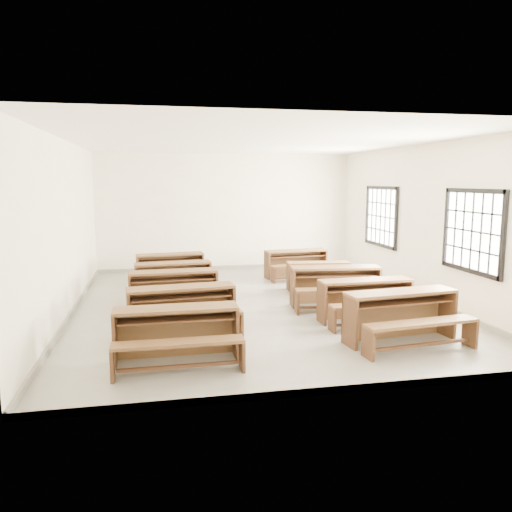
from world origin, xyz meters
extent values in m
plane|color=gray|center=(0.00, 0.00, 0.00)|extent=(8.50, 8.50, 0.00)
cube|color=white|center=(0.00, 0.00, 3.18)|extent=(7.00, 8.50, 0.05)
cube|color=white|center=(0.00, 4.22, 1.60)|extent=(7.00, 0.05, 3.20)
cube|color=white|center=(0.00, -4.22, 1.60)|extent=(7.00, 0.05, 3.20)
cube|color=white|center=(-3.48, 0.00, 1.60)|extent=(0.05, 8.50, 3.20)
cube|color=white|center=(3.48, 0.00, 1.60)|extent=(0.05, 8.50, 3.20)
cube|color=gray|center=(0.00, 4.23, 0.05)|extent=(7.00, 0.04, 0.10)
cube|color=gray|center=(0.00, -4.23, 0.05)|extent=(7.00, 0.04, 0.10)
cube|color=gray|center=(-3.48, 0.00, 0.05)|extent=(0.04, 8.50, 0.10)
cube|color=gray|center=(3.48, 0.00, 0.05)|extent=(0.04, 8.50, 0.10)
cube|color=white|center=(3.47, -1.80, 1.60)|extent=(0.02, 1.50, 1.30)
cube|color=black|center=(3.45, -1.80, 2.29)|extent=(0.06, 1.62, 0.08)
cube|color=black|center=(3.45, -1.80, 0.91)|extent=(0.06, 1.62, 0.08)
cube|color=black|center=(3.45, -2.59, 1.60)|extent=(0.06, 0.08, 1.46)
cube|color=black|center=(3.45, -1.01, 1.60)|extent=(0.06, 0.08, 1.46)
cube|color=white|center=(3.47, 1.80, 1.60)|extent=(0.02, 1.50, 1.30)
cube|color=black|center=(3.45, 1.80, 2.29)|extent=(0.06, 1.62, 0.08)
cube|color=black|center=(3.45, 1.80, 0.91)|extent=(0.06, 1.62, 0.08)
cube|color=black|center=(3.45, 1.01, 1.60)|extent=(0.06, 0.08, 1.46)
cube|color=black|center=(3.45, 2.59, 1.60)|extent=(0.06, 0.08, 1.46)
cube|color=brown|center=(-1.66, -2.77, 0.74)|extent=(1.69, 0.44, 0.04)
cube|color=brown|center=(-1.67, -2.58, 0.36)|extent=(1.69, 0.06, 0.72)
cube|color=#462A18|center=(-2.49, -2.78, 0.36)|extent=(0.05, 0.42, 0.72)
cube|color=#462A18|center=(-0.84, -2.77, 0.36)|extent=(0.05, 0.42, 0.72)
cube|color=#462A18|center=(-1.66, -2.79, 0.59)|extent=(1.56, 0.33, 0.02)
cube|color=brown|center=(-1.66, -3.29, 0.42)|extent=(1.69, 0.31, 0.04)
cube|color=#462A18|center=(-2.48, -3.30, 0.20)|extent=(0.04, 0.30, 0.40)
cube|color=#462A18|center=(-0.84, -3.28, 0.20)|extent=(0.04, 0.30, 0.40)
cube|color=#462A18|center=(-1.66, -3.29, 0.11)|extent=(1.56, 0.07, 0.04)
cube|color=brown|center=(-1.53, -1.51, 0.75)|extent=(1.76, 0.61, 0.04)
cube|color=brown|center=(-1.55, -1.32, 0.37)|extent=(1.72, 0.22, 0.73)
cube|color=#462A18|center=(-2.37, -1.60, 0.37)|extent=(0.09, 0.43, 0.73)
cube|color=#462A18|center=(-0.70, -1.42, 0.37)|extent=(0.09, 0.43, 0.73)
cube|color=#462A18|center=(-1.53, -1.53, 0.60)|extent=(1.62, 0.49, 0.02)
cube|color=brown|center=(-1.48, -2.03, 0.43)|extent=(1.74, 0.48, 0.04)
cube|color=#462A18|center=(-2.31, -2.12, 0.20)|extent=(0.07, 0.30, 0.41)
cube|color=#462A18|center=(-0.64, -1.94, 0.20)|extent=(0.07, 0.30, 0.41)
cube|color=#462A18|center=(-1.48, -2.03, 0.11)|extent=(1.59, 0.22, 0.04)
cube|color=brown|center=(-1.61, 0.05, 0.74)|extent=(1.70, 0.51, 0.04)
cube|color=brown|center=(-1.62, 0.24, 0.36)|extent=(1.68, 0.13, 0.71)
cube|color=#462A18|center=(-2.43, 0.01, 0.36)|extent=(0.06, 0.42, 0.71)
cube|color=#462A18|center=(-0.79, 0.09, 0.36)|extent=(0.06, 0.42, 0.71)
cube|color=#462A18|center=(-1.61, 0.03, 0.59)|extent=(1.57, 0.39, 0.02)
cube|color=brown|center=(-1.59, -0.47, 0.42)|extent=(1.69, 0.38, 0.04)
cube|color=#462A18|center=(-2.40, -0.51, 0.20)|extent=(0.06, 0.30, 0.40)
cube|color=#462A18|center=(-0.77, -0.42, 0.20)|extent=(0.06, 0.30, 0.40)
cube|color=#462A18|center=(-1.59, -0.47, 0.11)|extent=(1.56, 0.13, 0.04)
cube|color=brown|center=(-1.58, 1.23, 0.70)|extent=(1.64, 0.54, 0.04)
cube|color=brown|center=(-1.59, 1.41, 0.34)|extent=(1.61, 0.18, 0.68)
cube|color=#462A18|center=(-2.36, 1.16, 0.34)|extent=(0.08, 0.40, 0.68)
cube|color=#462A18|center=(-0.79, 1.30, 0.34)|extent=(0.08, 0.40, 0.68)
cube|color=#462A18|center=(-1.58, 1.21, 0.56)|extent=(1.51, 0.43, 0.02)
cube|color=brown|center=(-1.53, 0.74, 0.40)|extent=(1.63, 0.42, 0.04)
cube|color=#462A18|center=(-2.32, 0.67, 0.19)|extent=(0.06, 0.28, 0.38)
cube|color=#462A18|center=(-0.75, 0.81, 0.19)|extent=(0.06, 0.28, 0.38)
cube|color=#462A18|center=(-1.53, 0.74, 0.10)|extent=(1.49, 0.18, 0.04)
cube|color=brown|center=(-1.60, 2.61, 0.70)|extent=(1.63, 0.56, 0.04)
cube|color=brown|center=(-1.62, 2.79, 0.34)|extent=(1.59, 0.21, 0.68)
cube|color=#462A18|center=(-2.37, 2.53, 0.34)|extent=(0.08, 0.40, 0.68)
cube|color=#462A18|center=(-0.83, 2.70, 0.34)|extent=(0.08, 0.40, 0.68)
cube|color=#462A18|center=(-1.60, 2.59, 0.56)|extent=(1.50, 0.45, 0.02)
cube|color=brown|center=(-1.55, 2.13, 0.40)|extent=(1.62, 0.45, 0.04)
cube|color=#462A18|center=(-2.32, 2.05, 0.19)|extent=(0.07, 0.28, 0.38)
cube|color=#462A18|center=(-0.77, 2.21, 0.19)|extent=(0.07, 0.28, 0.38)
cube|color=#462A18|center=(-1.55, 2.13, 0.10)|extent=(1.47, 0.20, 0.04)
cube|color=brown|center=(1.75, -2.60, 0.77)|extent=(1.81, 0.64, 0.04)
cube|color=brown|center=(1.72, -2.40, 0.38)|extent=(1.76, 0.24, 0.75)
cube|color=#462A18|center=(0.89, -2.69, 0.38)|extent=(0.09, 0.44, 0.75)
cube|color=#462A18|center=(2.60, -2.50, 0.38)|extent=(0.09, 0.44, 0.75)
cube|color=#462A18|center=(1.75, -2.62, 0.62)|extent=(1.66, 0.51, 0.02)
cube|color=brown|center=(1.81, -3.13, 0.44)|extent=(1.79, 0.51, 0.04)
cube|color=#462A18|center=(0.95, -3.23, 0.21)|extent=(0.08, 0.31, 0.42)
cube|color=#462A18|center=(2.66, -3.04, 0.21)|extent=(0.08, 0.31, 0.42)
cube|color=#462A18|center=(1.81, -3.13, 0.11)|extent=(1.63, 0.24, 0.04)
cube|color=brown|center=(1.69, -1.41, 0.72)|extent=(1.66, 0.45, 0.04)
cube|color=brown|center=(1.68, -1.22, 0.35)|extent=(1.65, 0.08, 0.70)
cube|color=#462A18|center=(0.88, -1.43, 0.35)|extent=(0.05, 0.41, 0.70)
cube|color=#462A18|center=(2.49, -1.39, 0.35)|extent=(0.05, 0.41, 0.70)
cube|color=#462A18|center=(1.69, -1.43, 0.58)|extent=(1.54, 0.35, 0.02)
cube|color=brown|center=(1.70, -1.91, 0.41)|extent=(1.66, 0.33, 0.04)
cube|color=#462A18|center=(0.89, -1.93, 0.20)|extent=(0.05, 0.29, 0.39)
cube|color=#462A18|center=(2.50, -1.89, 0.20)|extent=(0.05, 0.29, 0.39)
cube|color=#462A18|center=(1.70, -1.91, 0.10)|extent=(1.53, 0.09, 0.04)
cube|color=brown|center=(1.54, -0.29, 0.77)|extent=(1.79, 0.62, 0.04)
cube|color=brown|center=(1.56, -0.09, 0.37)|extent=(1.75, 0.23, 0.74)
cube|color=#462A18|center=(0.69, -0.20, 0.37)|extent=(0.09, 0.44, 0.74)
cube|color=#462A18|center=(2.39, -0.38, 0.37)|extent=(0.09, 0.44, 0.74)
cube|color=#462A18|center=(1.54, -0.31, 0.61)|extent=(1.65, 0.50, 0.02)
cube|color=brown|center=(1.49, -0.82, 0.44)|extent=(1.77, 0.49, 0.04)
cube|color=#462A18|center=(0.64, -0.73, 0.21)|extent=(0.08, 0.31, 0.42)
cube|color=#462A18|center=(2.34, -0.91, 0.21)|extent=(0.08, 0.31, 0.42)
cube|color=#462A18|center=(1.49, -0.82, 0.11)|extent=(1.62, 0.22, 0.04)
cube|color=brown|center=(1.68, 1.20, 0.62)|extent=(1.44, 0.50, 0.04)
cube|color=brown|center=(1.70, 1.36, 0.30)|extent=(1.40, 0.18, 0.60)
cube|color=#462A18|center=(1.00, 1.27, 0.30)|extent=(0.07, 0.35, 0.60)
cube|color=#462A18|center=(2.36, 1.13, 0.30)|extent=(0.07, 0.35, 0.60)
cube|color=#462A18|center=(1.68, 1.19, 0.49)|extent=(1.32, 0.40, 0.02)
cube|color=brown|center=(1.64, 0.77, 0.35)|extent=(1.43, 0.39, 0.04)
cube|color=#462A18|center=(0.95, 0.85, 0.17)|extent=(0.06, 0.25, 0.33)
cube|color=#462A18|center=(2.32, 0.70, 0.17)|extent=(0.06, 0.25, 0.33)
cube|color=#462A18|center=(1.64, 0.77, 0.09)|extent=(1.30, 0.18, 0.04)
cube|color=brown|center=(1.57, 2.68, 0.69)|extent=(1.62, 0.55, 0.04)
cube|color=brown|center=(1.55, 2.85, 0.34)|extent=(1.58, 0.20, 0.67)
cube|color=#462A18|center=(0.80, 2.60, 0.34)|extent=(0.08, 0.40, 0.67)
cube|color=#462A18|center=(2.34, 2.75, 0.34)|extent=(0.08, 0.40, 0.67)
cube|color=#462A18|center=(1.57, 2.66, 0.56)|extent=(1.49, 0.44, 0.02)
cube|color=brown|center=(1.62, 2.19, 0.40)|extent=(1.61, 0.43, 0.04)
cube|color=#462A18|center=(0.85, 2.12, 0.19)|extent=(0.07, 0.28, 0.38)
cube|color=#462A18|center=(2.39, 2.27, 0.19)|extent=(0.07, 0.28, 0.38)
cube|color=#462A18|center=(1.62, 2.19, 0.10)|extent=(1.46, 0.19, 0.04)
camera|label=1|loc=(-1.88, -9.47, 2.47)|focal=35.00mm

